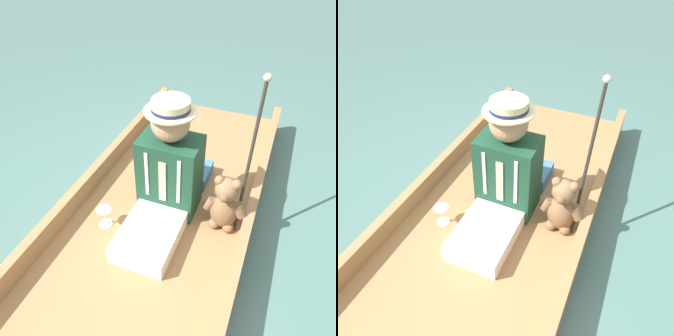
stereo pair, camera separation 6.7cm
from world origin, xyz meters
TOP-DOWN VIEW (x-y plane):
  - ground_plane at (0.00, 0.00)m, footprint 16.00×16.00m
  - punt_boat at (0.00, 0.00)m, footprint 1.17×3.05m
  - seat_cushion at (-0.03, -0.45)m, footprint 0.36×0.25m
  - seated_person at (-0.03, -0.07)m, footprint 0.37×0.71m
  - teddy_bear at (-0.40, -0.08)m, footprint 0.27×0.16m
  - wine_glass at (0.29, 0.18)m, footprint 0.09×0.09m
  - walking_cane at (-0.48, -0.22)m, footprint 0.04×0.27m

SIDE VIEW (x-z plane):
  - ground_plane at x=0.00m, z-range 0.00..0.00m
  - punt_boat at x=0.00m, z-range -0.05..0.20m
  - seat_cushion at x=-0.03m, z-range 0.11..0.22m
  - wine_glass at x=0.29m, z-range 0.15..0.28m
  - teddy_bear at x=-0.40m, z-range 0.10..0.49m
  - seated_person at x=-0.03m, z-range 0.03..0.81m
  - walking_cane at x=-0.48m, z-range 0.19..1.12m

